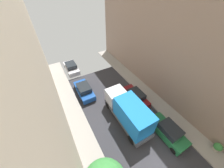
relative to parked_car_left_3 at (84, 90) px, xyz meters
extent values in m
plane|color=#2D2D33|center=(2.70, -11.87, -0.72)|extent=(32.00, 32.00, 0.00)
cube|color=gray|center=(7.70, -11.87, -0.64)|extent=(2.00, 44.00, 0.15)
cube|color=#194799|center=(0.00, 0.04, -0.17)|extent=(1.76, 4.20, 0.76)
cube|color=#1E2328|center=(0.00, -0.11, 0.53)|extent=(1.56, 2.10, 0.64)
cylinder|color=black|center=(-0.78, 1.59, -0.40)|extent=(0.22, 0.64, 0.64)
cylinder|color=black|center=(0.78, 1.59, -0.40)|extent=(0.22, 0.64, 0.64)
cylinder|color=black|center=(-0.78, -1.51, -0.40)|extent=(0.22, 0.64, 0.64)
cylinder|color=black|center=(0.78, -1.51, -0.40)|extent=(0.22, 0.64, 0.64)
cube|color=silver|center=(0.00, 6.38, -0.17)|extent=(1.76, 4.20, 0.76)
cube|color=#1E2328|center=(0.00, 6.23, 0.53)|extent=(1.56, 2.10, 0.64)
cylinder|color=black|center=(-0.78, 7.93, -0.40)|extent=(0.22, 0.64, 0.64)
cylinder|color=black|center=(0.78, 7.93, -0.40)|extent=(0.22, 0.64, 0.64)
cylinder|color=black|center=(-0.78, 4.83, -0.40)|extent=(0.22, 0.64, 0.64)
cylinder|color=black|center=(0.78, 4.83, -0.40)|extent=(0.22, 0.64, 0.64)
cube|color=#1E6638|center=(5.40, -9.96, -0.17)|extent=(1.76, 4.20, 0.76)
cube|color=#1E2328|center=(5.40, -10.11, 0.53)|extent=(1.56, 2.10, 0.64)
cylinder|color=black|center=(4.62, -8.41, -0.40)|extent=(0.22, 0.64, 0.64)
cylinder|color=black|center=(6.18, -8.41, -0.40)|extent=(0.22, 0.64, 0.64)
cylinder|color=black|center=(4.62, -11.51, -0.40)|extent=(0.22, 0.64, 0.64)
cylinder|color=black|center=(6.18, -11.51, -0.40)|extent=(0.22, 0.64, 0.64)
cube|color=maroon|center=(5.40, -4.41, -0.17)|extent=(1.76, 4.20, 0.76)
cube|color=#1E2328|center=(5.40, -4.56, 0.53)|extent=(1.56, 2.10, 0.64)
cylinder|color=black|center=(4.62, -2.86, -0.40)|extent=(0.22, 0.64, 0.64)
cylinder|color=black|center=(6.18, -2.86, -0.40)|extent=(0.22, 0.64, 0.64)
cylinder|color=black|center=(4.62, -5.96, -0.40)|extent=(0.22, 0.64, 0.64)
cylinder|color=black|center=(6.18, -5.96, -0.40)|extent=(0.22, 0.64, 0.64)
cube|color=#4C4C51|center=(2.70, -6.39, 0.01)|extent=(2.20, 6.60, 0.50)
cube|color=#B7B7BC|center=(2.70, -3.99, 1.11)|extent=(2.10, 1.80, 1.70)
cube|color=blue|center=(2.70, -7.39, 1.46)|extent=(2.24, 4.20, 2.40)
cylinder|color=black|center=(1.72, -3.79, -0.24)|extent=(0.30, 0.96, 0.96)
cylinder|color=black|center=(3.68, -3.79, -0.24)|extent=(0.30, 0.96, 0.96)
cylinder|color=black|center=(1.72, -8.79, -0.24)|extent=(0.30, 0.96, 0.96)
cylinder|color=black|center=(3.68, -8.79, -0.24)|extent=(0.30, 0.96, 0.96)
cylinder|color=#B2A899|center=(8.27, -13.39, -0.43)|extent=(0.52, 0.52, 0.28)
sphere|color=#38843D|center=(8.27, -13.39, 0.00)|extent=(0.73, 0.73, 0.73)
camera|label=1|loc=(-2.85, -12.91, 12.27)|focal=20.43mm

